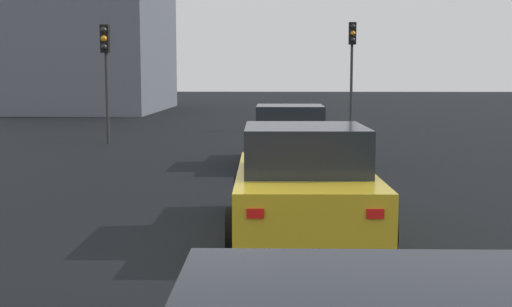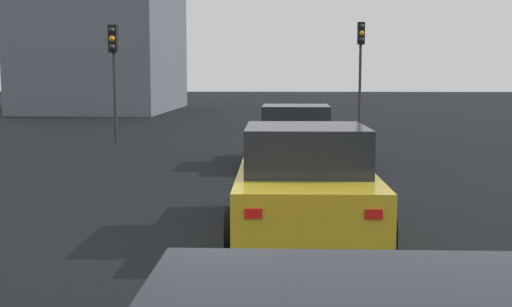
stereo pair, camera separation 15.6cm
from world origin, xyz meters
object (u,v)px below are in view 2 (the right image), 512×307
object	(u,v)px
traffic_light_near_left	(361,53)
traffic_light_near_right	(113,58)
car_yellow_left_second	(305,182)
car_black_left_lead	(295,136)

from	to	relation	value
traffic_light_near_left	traffic_light_near_right	size ratio (longest dim) A/B	1.13
car_yellow_left_second	car_black_left_lead	bearing A→B (deg)	-0.84
car_yellow_left_second	traffic_light_near_left	size ratio (longest dim) A/B	0.96
car_yellow_left_second	traffic_light_near_right	bearing A→B (deg)	24.31
traffic_light_near_left	traffic_light_near_right	bearing A→B (deg)	-60.46
car_yellow_left_second	traffic_light_near_right	world-z (taller)	traffic_light_near_right
car_black_left_lead	traffic_light_near_right	size ratio (longest dim) A/B	1.05
traffic_light_near_left	traffic_light_near_right	world-z (taller)	traffic_light_near_left
car_black_left_lead	car_yellow_left_second	xyz separation A→B (m)	(-7.50, -0.05, 0.02)
traffic_light_near_right	car_black_left_lead	bearing A→B (deg)	54.15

